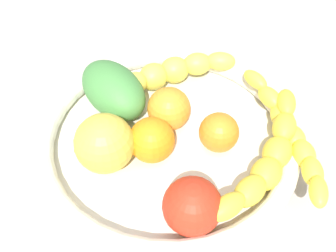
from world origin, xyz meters
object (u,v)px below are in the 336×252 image
mango_green (112,90)px  orange_front (152,140)px  orange_mid_right (169,109)px  tomato_red (192,206)px  apple_yellow (105,143)px  banana_draped_right (290,134)px  orange_mid_left (219,132)px  banana_arching_top (268,158)px  fruit_bowl (168,140)px  banana_draped_left (166,74)px

mango_green → orange_front: bearing=163.7°
orange_mid_right → mango_green: bearing=17.9°
tomato_red → apple_yellow: bearing=1.2°
banana_draped_right → orange_mid_left: 9.27cm
orange_mid_left → mango_green: 16.41cm
apple_yellow → orange_mid_right: bearing=-99.4°
banana_arching_top → mango_green: (23.10, 4.23, 0.39)cm
fruit_bowl → mango_green: 10.80cm
mango_green → banana_draped_right: bearing=-157.4°
banana_draped_right → banana_arching_top: (0.09, 5.43, 0.17)cm
apple_yellow → mango_green: size_ratio=0.64×
banana_draped_left → orange_mid_left: orange_mid_left is taller
banana_draped_right → banana_arching_top: size_ratio=0.83×
fruit_bowl → banana_arching_top: banana_arching_top is taller
banana_draped_right → orange_mid_left: (7.26, 5.77, -0.11)cm
banana_draped_left → mango_green: size_ratio=1.70×
banana_arching_top → orange_mid_right: bearing=6.0°
banana_draped_left → orange_front: bearing=122.5°
orange_mid_right → tomato_red: tomato_red is taller
banana_draped_right → mango_green: mango_green is taller
orange_front → apple_yellow: (3.64, 4.73, 0.83)cm
orange_mid_left → apple_yellow: apple_yellow is taller
banana_draped_right → mango_green: size_ratio=1.64×
orange_mid_left → apple_yellow: 14.94cm
banana_draped_left → banana_arching_top: (-19.92, 3.89, 0.19)cm
fruit_bowl → banana_draped_left: banana_draped_left is taller
orange_front → orange_mid_left: size_ratio=1.12×
orange_mid_left → banana_draped_left: bearing=-18.3°
fruit_bowl → orange_front: size_ratio=5.88×
tomato_red → banana_draped_right: bearing=-99.6°
banana_draped_right → apple_yellow: 24.04cm
banana_draped_right → orange_front: bearing=44.4°
banana_draped_left → apple_yellow: (-3.43, 15.84, 1.06)cm
orange_mid_right → mango_green: (8.32, 2.68, 0.33)cm
apple_yellow → tomato_red: bearing=-178.8°
banana_draped_left → orange_mid_left: (-12.75, 4.22, -0.09)cm
banana_arching_top → orange_front: (12.85, 7.22, 0.05)cm
orange_front → mango_green: (10.25, -2.99, 0.34)cm
fruit_bowl → apple_yellow: size_ratio=4.62×
banana_draped_left → banana_draped_right: (-20.01, -1.54, 0.02)cm
fruit_bowl → mango_green: (10.27, 0.20, 3.32)cm
tomato_red → orange_front: bearing=-23.8°
orange_mid_left → orange_mid_right: 7.71cm
banana_draped_left → banana_draped_right: bearing=-175.6°
fruit_bowl → tomato_red: size_ratio=5.22×
fruit_bowl → orange_mid_left: bearing=-146.8°
orange_mid_right → apple_yellow: size_ratio=0.79×
banana_draped_right → apple_yellow: size_ratio=2.58×
banana_draped_left → tomato_red: (-17.12, 15.54, 0.62)cm
banana_draped_left → orange_mid_left: 13.43cm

